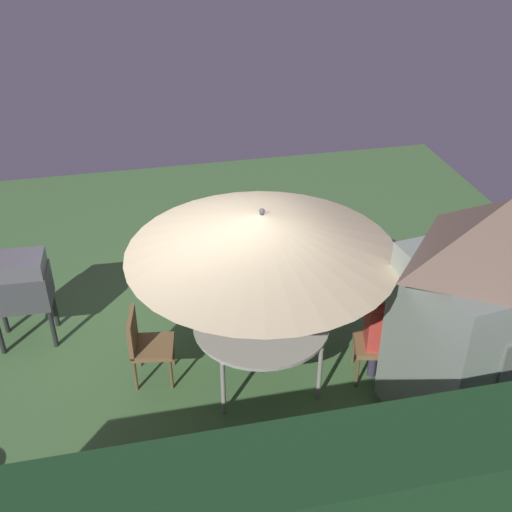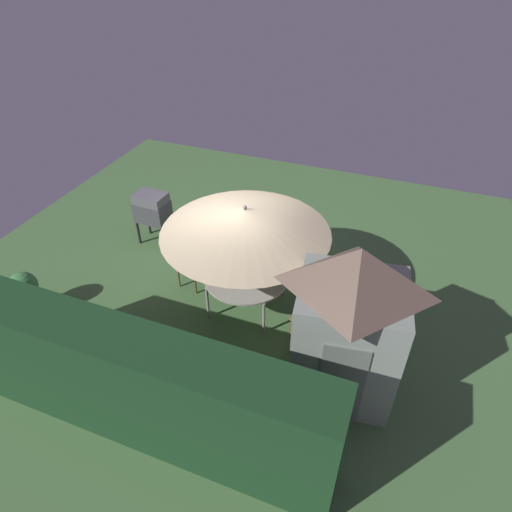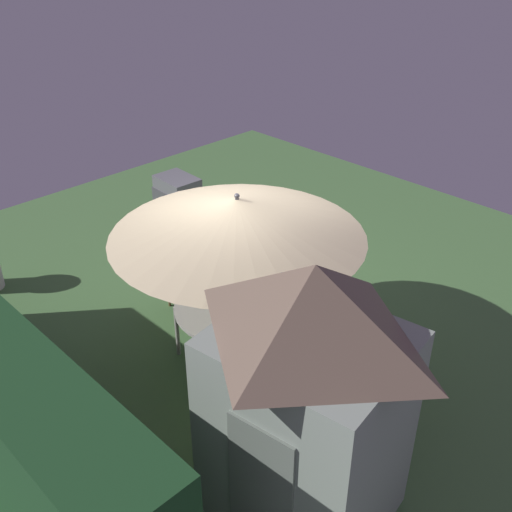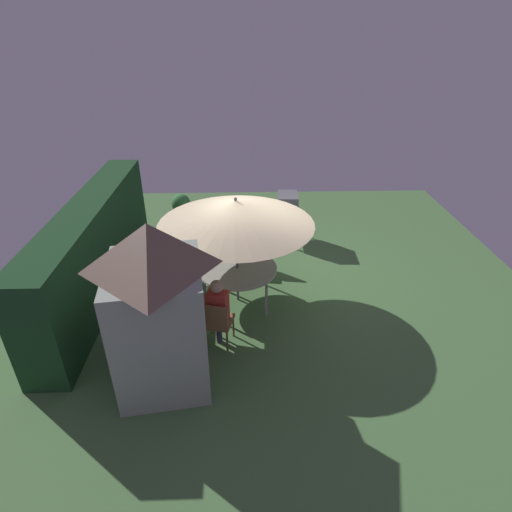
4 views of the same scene
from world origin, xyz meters
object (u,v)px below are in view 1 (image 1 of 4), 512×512
garden_shed (485,316)px  bbq_grill (19,283)px  chair_near_shed (383,340)px  patio_umbrella (262,233)px  chair_far_side (145,342)px  person_in_red (378,322)px  patio_table (261,326)px

garden_shed → bbq_grill: 5.26m
chair_near_shed → patio_umbrella: bearing=-13.9°
chair_far_side → patio_umbrella: bearing=171.1°
bbq_grill → person_in_red: person_in_red is taller
garden_shed → patio_umbrella: garden_shed is taller
person_in_red → patio_umbrella: bearing=-13.9°
patio_table → person_in_red: 1.30m
bbq_grill → chair_far_side: size_ratio=1.33×
garden_shed → person_in_red: 1.22m
chair_near_shed → person_in_red: size_ratio=0.71×
patio_umbrella → chair_far_side: (1.30, -0.20, -1.37)m
patio_table → person_in_red: bearing=166.1°
chair_far_side → person_in_red: bearing=168.6°
garden_shed → patio_umbrella: bearing=-28.9°
garden_shed → chair_far_side: garden_shed is taller
garden_shed → chair_far_side: size_ratio=2.91×
patio_umbrella → chair_far_side: patio_umbrella is taller
garden_shed → chair_far_side: (3.30, -1.30, -0.81)m
chair_near_shed → chair_far_side: (2.64, -0.54, 0.00)m
patio_umbrella → chair_far_side: bearing=-8.9°
patio_umbrella → person_in_red: patio_umbrella is taller
bbq_grill → chair_near_shed: bbq_grill is taller
garden_shed → chair_near_shed: (0.66, -0.77, -0.81)m
garden_shed → bbq_grill: bearing=-26.4°
person_in_red → garden_shed: bearing=133.2°
chair_near_shed → garden_shed: bearing=130.6°
bbq_grill → chair_far_side: bearing=143.7°
patio_umbrella → chair_near_shed: patio_umbrella is taller
garden_shed → bbq_grill: garden_shed is taller
person_in_red → chair_near_shed: bearing=166.1°
garden_shed → chair_near_shed: 1.30m
patio_table → chair_far_side: bearing=-8.9°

